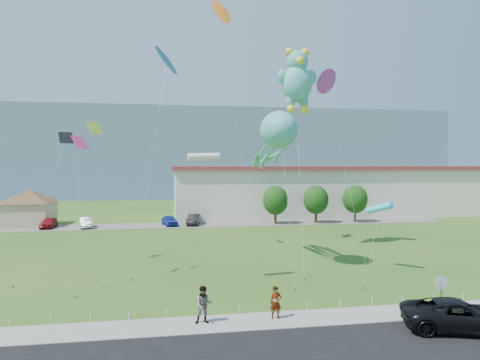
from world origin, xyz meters
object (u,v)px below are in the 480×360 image
teddy_bear_kite (297,79)px  parked_car_blue (170,220)px  pavilion (29,204)px  octopus_kite (276,139)px  warehouse (352,190)px  parked_car_black (194,219)px  parked_car_silver (85,222)px  pedestrian_left (276,303)px  parked_car_red (49,223)px  suv (460,315)px  pedestrian_right (204,305)px  stop_sign (441,287)px

teddy_bear_kite → parked_car_blue: bearing=122.6°
pavilion → octopus_kite: size_ratio=0.73×
warehouse → teddy_bear_kite: 36.24m
parked_car_blue → parked_car_black: bearing=-11.0°
parked_car_silver → teddy_bear_kite: (23.37, -18.96, 16.01)m
pavilion → octopus_kite: (27.72, -28.91, 7.50)m
parked_car_silver → pedestrian_left: bearing=-80.0°
pavilion → parked_car_red: pavilion is taller
suv → octopus_kite: bearing=38.3°
parked_car_silver → pedestrian_right: bearing=-85.2°
parked_car_black → octopus_kite: bearing=-66.4°
parked_car_red → parked_car_black: (19.16, 0.03, 0.03)m
suv → teddy_bear_kite: bearing=22.3°
octopus_kite → suv: bearing=-68.3°
pedestrian_left → parked_car_black: bearing=95.5°
pavilion → pedestrian_left: (24.82, -40.59, -2.05)m
parked_car_blue → teddy_bear_kite: 27.88m
suv → parked_car_silver: size_ratio=1.32×
warehouse → parked_car_black: bearing=-161.8°
pedestrian_right → teddy_bear_kite: (10.54, 18.19, 15.67)m
octopus_kite → stop_sign: bearing=-66.5°
warehouse → pedestrian_left: bearing=-118.4°
parked_car_red → parked_car_blue: (15.83, -0.15, 0.00)m
pedestrian_left → parked_car_red: 43.21m
teddy_bear_kite → pedestrian_right: bearing=-120.1°
stop_sign → octopus_kite: 16.88m
stop_sign → pavilion: bearing=128.4°
pedestrian_right → octopus_kite: octopus_kite is taller
parked_car_red → teddy_bear_kite: (28.12, -19.38, 16.00)m
suv → parked_car_blue: (-14.38, 40.37, -0.08)m
pavilion → parked_car_red: 5.09m
pavilion → parked_car_silver: (8.10, -3.51, -2.28)m
parked_car_blue → octopus_kite: (8.54, -25.68, 9.77)m
suv → teddy_bear_kite: 26.55m
pedestrian_left → parked_car_blue: pedestrian_left is taller
stop_sign → teddy_bear_kite: bearing=95.9°
pedestrian_right → parked_car_silver: pedestrian_right is taller
warehouse → pavilion: bearing=-173.2°
suv → pavilion: bearing=54.2°
suv → parked_car_blue: bearing=36.2°
pedestrian_left → octopus_kite: 15.36m
warehouse → stop_sign: bearing=-108.9°
warehouse → parked_car_black: size_ratio=13.88×
parked_car_red → parked_car_silver: size_ratio=0.97×
stop_sign → octopus_kite: octopus_kite is taller
warehouse → parked_car_blue: bearing=-163.3°
pavilion → parked_car_red: bearing=-42.6°
parked_car_blue → parked_car_black: size_ratio=0.92×
suv → parked_car_black: suv is taller
parked_car_silver → octopus_kite: octopus_kite is taller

